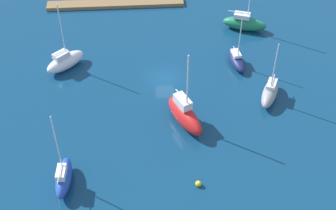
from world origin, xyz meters
TOP-DOWN VIEW (x-y plane):
  - water at (0.00, 0.00)m, footprint 160.00×160.00m
  - pier_dock at (6.84, -18.98)m, footprint 22.10×2.25m
  - sailboat_white_west_end at (13.48, -3.12)m, footprint 5.83×5.50m
  - sailboat_navy_along_channel at (-10.11, -2.21)m, footprint 2.54×5.26m
  - sailboat_red_outer_mooring at (-1.88, 8.80)m, footprint 4.92×7.19m
  - sailboat_blue_lone_south at (11.83, 17.18)m, footprint 1.89×5.47m
  - sailboat_green_off_beacon at (-12.77, -10.78)m, footprint 6.93×4.11m
  - sailboat_gray_center_basin at (-13.16, 5.05)m, footprint 3.99×5.91m
  - mooring_buoy_yellow at (-2.51, 18.32)m, footprint 0.66×0.66m

SIDE VIEW (x-z plane):
  - water at x=0.00m, z-range 0.00..0.00m
  - pier_dock at x=6.84m, z-range 0.00..0.57m
  - mooring_buoy_yellow at x=-2.51m, z-range 0.00..0.66m
  - sailboat_navy_along_channel at x=-10.11m, z-range -3.30..4.94m
  - sailboat_gray_center_basin at x=-13.16m, z-range -3.36..5.47m
  - sailboat_green_off_beacon at x=-12.77m, z-range -4.13..6.41m
  - sailboat_white_west_end at x=13.48m, z-range -3.82..6.12m
  - sailboat_blue_lone_south at x=11.83m, z-range -3.78..6.18m
  - sailboat_red_outer_mooring at x=-1.88m, z-range -3.82..6.83m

